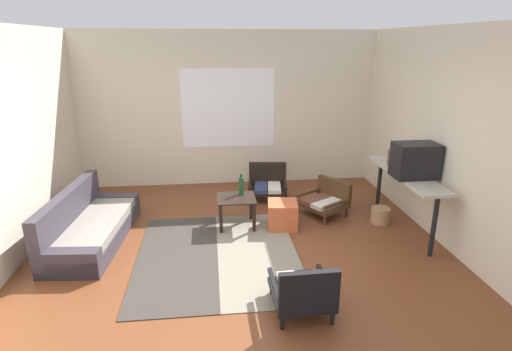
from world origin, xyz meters
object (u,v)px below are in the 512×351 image
(armchair_striped_foreground, at_px, (303,292))
(glass_bottle, at_px, (241,186))
(armchair_corner, at_px, (326,199))
(console_shelf, at_px, (406,178))
(crt_television, at_px, (415,160))
(armchair_by_window, at_px, (268,183))
(wicker_basket, at_px, (380,215))
(coffee_table, at_px, (236,204))
(ottoman_orange, at_px, (282,215))
(clay_vase, at_px, (395,157))
(couch, at_px, (89,226))

(armchair_striped_foreground, xyz_separation_m, glass_bottle, (-0.42, 2.17, 0.32))
(armchair_striped_foreground, height_order, armchair_corner, armchair_striped_foreground)
(armchair_corner, xyz_separation_m, console_shelf, (0.92, -0.59, 0.49))
(crt_television, xyz_separation_m, glass_bottle, (-2.21, 0.61, -0.48))
(armchair_by_window, bearing_deg, armchair_striped_foreground, -91.80)
(armchair_striped_foreground, height_order, wicker_basket, armchair_striped_foreground)
(armchair_by_window, relative_size, wicker_basket, 2.59)
(armchair_by_window, distance_m, glass_bottle, 1.13)
(armchair_corner, bearing_deg, armchair_striped_foreground, -110.52)
(coffee_table, height_order, armchair_striped_foreground, armchair_striped_foreground)
(ottoman_orange, relative_size, clay_vase, 1.34)
(couch, bearing_deg, armchair_by_window, 27.80)
(wicker_basket, bearing_deg, glass_bottle, 172.87)
(glass_bottle, bearing_deg, wicker_basket, -7.13)
(armchair_corner, height_order, console_shelf, console_shelf)
(ottoman_orange, distance_m, clay_vase, 1.83)
(crt_television, relative_size, wicker_basket, 2.04)
(coffee_table, bearing_deg, clay_vase, 1.91)
(crt_television, height_order, wicker_basket, crt_television)
(crt_television, bearing_deg, glass_bottle, 164.48)
(console_shelf, bearing_deg, armchair_by_window, 141.06)
(coffee_table, relative_size, console_shelf, 0.30)
(glass_bottle, bearing_deg, ottoman_orange, -22.89)
(armchair_by_window, distance_m, console_shelf, 2.24)
(ottoman_orange, distance_m, glass_bottle, 0.71)
(ottoman_orange, relative_size, wicker_basket, 1.52)
(ottoman_orange, distance_m, crt_television, 1.90)
(ottoman_orange, bearing_deg, console_shelf, -6.34)
(coffee_table, xyz_separation_m, console_shelf, (2.30, -0.30, 0.39))
(ottoman_orange, bearing_deg, clay_vase, 6.51)
(coffee_table, relative_size, armchair_striped_foreground, 0.83)
(armchair_corner, distance_m, glass_bottle, 1.34)
(armchair_corner, distance_m, clay_vase, 1.18)
(coffee_table, xyz_separation_m, glass_bottle, (0.08, 0.12, 0.23))
(armchair_corner, bearing_deg, clay_vase, -13.14)
(armchair_striped_foreground, bearing_deg, wicker_basket, 50.75)
(couch, distance_m, armchair_corner, 3.36)
(crt_television, height_order, clay_vase, crt_television)
(armchair_striped_foreground, distance_m, console_shelf, 2.56)
(console_shelf, xyz_separation_m, wicker_basket, (-0.23, 0.17, -0.61))
(armchair_corner, distance_m, crt_television, 1.45)
(console_shelf, bearing_deg, coffee_table, 172.63)
(coffee_table, relative_size, armchair_corner, 0.64)
(couch, bearing_deg, armchair_striped_foreground, -36.37)
(coffee_table, height_order, glass_bottle, glass_bottle)
(couch, xyz_separation_m, armchair_by_window, (2.54, 1.34, 0.03))
(armchair_by_window, relative_size, armchair_striped_foreground, 1.09)
(coffee_table, height_order, console_shelf, console_shelf)
(armchair_by_window, distance_m, clay_vase, 2.09)
(couch, distance_m, console_shelf, 4.27)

